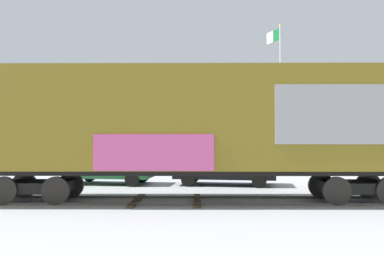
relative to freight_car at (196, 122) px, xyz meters
name	(u,v)px	position (x,y,z in m)	size (l,w,h in m)	color
ground_plane	(222,202)	(0.89, 0.00, -2.72)	(260.00, 260.00, 0.00)	#B2B5BC
track	(211,200)	(0.53, 0.03, -2.68)	(60.00, 4.43, 0.08)	#4C4742
freight_car	(196,122)	(0.00, 0.00, 0.00)	(16.02, 3.77, 4.68)	olive
flagpole	(278,79)	(5.04, 12.11, 3.49)	(0.80, 1.37, 9.92)	silver
hillside	(213,121)	(0.90, 73.75, 3.82)	(132.42, 36.40, 17.92)	silver
parked_car_green	(109,166)	(-4.35, 4.64, -1.87)	(4.20, 2.17, 1.69)	#1E5933
parked_car_black	(222,168)	(1.04, 4.58, -1.92)	(4.75, 2.20, 1.58)	black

